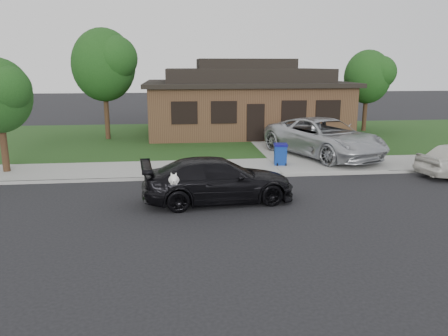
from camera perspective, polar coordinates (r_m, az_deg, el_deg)
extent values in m
plane|color=black|center=(13.96, -3.96, -5.09)|extent=(120.00, 120.00, 0.00)
cube|color=gray|center=(18.76, -4.65, -0.12)|extent=(60.00, 3.00, 0.12)
cube|color=gray|center=(17.30, -4.48, -1.26)|extent=(60.00, 0.12, 0.12)
cube|color=#193814|center=(26.60, -5.22, 3.87)|extent=(60.00, 13.00, 0.13)
cube|color=gray|center=(24.52, 9.12, 2.97)|extent=(4.50, 13.00, 0.14)
imported|color=black|center=(14.31, -0.75, -1.58)|extent=(5.16, 2.52, 1.45)
ellipsoid|color=white|center=(13.33, -6.57, -1.59)|extent=(0.34, 0.40, 0.30)
sphere|color=white|center=(13.08, -6.58, -1.42)|extent=(0.26, 0.26, 0.26)
cube|color=white|center=(12.98, -6.57, -1.75)|extent=(0.09, 0.12, 0.08)
sphere|color=black|center=(12.92, -6.57, -1.82)|extent=(0.04, 0.04, 0.04)
cone|color=white|center=(13.10, -6.88, -0.80)|extent=(0.11, 0.11, 0.14)
cone|color=white|center=(13.10, -6.30, -0.79)|extent=(0.11, 0.11, 0.14)
imported|color=#ADB0B5|center=(21.37, 12.90, 3.91)|extent=(5.26, 7.10, 1.79)
cube|color=navy|center=(19.27, 7.37, 1.65)|extent=(0.58, 0.58, 0.85)
cube|color=#09085F|center=(19.18, 7.41, 3.02)|extent=(0.64, 0.64, 0.09)
cylinder|color=black|center=(19.06, 6.97, 0.43)|extent=(0.06, 0.14, 0.13)
cylinder|color=black|center=(19.14, 8.07, 0.46)|extent=(0.06, 0.14, 0.13)
cube|color=#422B1C|center=(28.73, 2.68, 7.76)|extent=(12.00, 8.00, 3.00)
cube|color=black|center=(28.62, 2.72, 11.00)|extent=(12.60, 8.60, 0.25)
cube|color=black|center=(28.61, 2.73, 12.05)|extent=(10.00, 6.50, 0.80)
cube|color=black|center=(28.60, 2.75, 13.45)|extent=(6.00, 3.50, 0.60)
cube|color=black|center=(24.83, 4.15, 5.93)|extent=(1.00, 0.06, 2.10)
cube|color=black|center=(24.36, -5.20, 7.19)|extent=(1.30, 0.05, 1.10)
cube|color=black|center=(24.50, -0.01, 7.28)|extent=(1.30, 0.05, 1.10)
cube|color=black|center=(25.26, 9.12, 7.30)|extent=(1.30, 0.05, 1.10)
cube|color=black|center=(25.87, 13.43, 7.24)|extent=(1.30, 0.05, 1.10)
cylinder|color=#332114|center=(26.71, -15.04, 6.33)|extent=(0.28, 0.28, 2.48)
ellipsoid|color=#143811|center=(26.54, -15.44, 12.85)|extent=(3.60, 3.60, 4.14)
sphere|color=#26591E|center=(25.91, -14.06, 13.73)|extent=(2.52, 2.52, 2.52)
cylinder|color=#332114|center=(30.61, 17.88, 6.56)|extent=(0.28, 0.28, 2.03)
ellipsoid|color=#143811|center=(30.45, 18.23, 11.25)|extent=(3.00, 3.00, 3.45)
sphere|color=#26591E|center=(30.29, 19.68, 11.71)|extent=(2.10, 2.10, 2.10)
cylinder|color=#332114|center=(20.00, -26.75, 2.14)|extent=(0.28, 0.28, 1.80)
sphere|color=#26591E|center=(19.19, -26.44, 9.19)|extent=(1.82, 1.82, 1.82)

